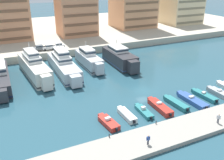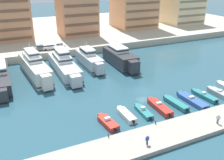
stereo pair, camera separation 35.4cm
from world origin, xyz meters
name	(u,v)px [view 1 (the left image)]	position (x,y,z in m)	size (l,w,h in m)	color
ground_plane	(143,90)	(0.00, 0.00, 0.00)	(400.00, 400.00, 0.00)	#285160
quay_promenade	(65,31)	(0.00, 66.74, 1.15)	(180.00, 70.00, 2.31)	#BCB29E
pier_dock	(194,126)	(0.00, -16.95, 0.37)	(120.00, 6.38, 0.74)	#9E998E
yacht_charcoal_far_left	(0,77)	(-29.63, 17.92, 1.89)	(4.48, 22.15, 6.50)	#333338
yacht_ivory_left	(34,67)	(-21.21, 19.55, 2.54)	(6.01, 22.41, 8.45)	silver
yacht_silver_mid_left	(63,65)	(-13.64, 18.84, 2.23)	(4.70, 22.79, 7.96)	silver
yacht_silver_center_left	(89,60)	(-5.80, 20.21, 2.15)	(4.07, 16.18, 7.04)	silver
yacht_charcoal_center	(120,58)	(2.92, 17.67, 2.25)	(5.13, 17.66, 7.14)	#333338
motorboat_red_far_left	(108,122)	(-13.31, -9.61, 0.47)	(2.40, 5.98, 1.39)	red
motorboat_white_left	(127,115)	(-9.13, -8.74, 0.47)	(1.68, 6.10, 0.94)	white
motorboat_teal_mid_left	(144,111)	(-5.44, -8.92, 0.40)	(1.84, 6.07, 1.29)	teal
motorboat_red_center_left	(160,107)	(-1.71, -8.93, 0.53)	(2.07, 7.67, 1.41)	red
motorboat_teal_center	(176,103)	(2.21, -9.07, 0.48)	(1.98, 7.01, 0.95)	teal
motorboat_blue_center_right	(192,100)	(6.17, -9.44, 0.48)	(2.29, 8.44, 1.29)	#33569E
motorboat_teal_mid_right	(204,96)	(10.09, -8.89, 0.45)	(1.96, 6.96, 1.23)	teal
motorboat_grey_right	(220,93)	(13.91, -9.67, 0.52)	(1.90, 6.99, 1.37)	#9EA3A8
car_grey_far_left	(39,48)	(-17.07, 35.15, 3.28)	(4.15, 2.02, 1.80)	slate
car_white_left	(49,47)	(-14.10, 34.67, 3.28)	(4.11, 1.94, 1.80)	white
car_white_mid_left	(58,45)	(-10.82, 35.26, 3.28)	(4.13, 1.97, 1.80)	white
apartment_block_mid_left	(76,8)	(0.98, 51.77, 12.74)	(14.39, 12.58, 22.71)	tan
apartment_block_center	(180,6)	(54.82, 55.07, 10.37)	(17.15, 16.68, 18.03)	beige
pedestrian_near_edge	(219,118)	(3.88, -18.41, 1.78)	(0.45, 0.60, 1.76)	#282D3D
pedestrian_mid_deck	(148,139)	(-10.52, -18.21, 1.71)	(0.63, 0.27, 1.64)	#282D3D
bollard_west	(109,135)	(-15.14, -14.01, 1.06)	(0.20, 0.20, 0.61)	#2D2D33
bollard_west_mid	(156,122)	(-6.11, -14.01, 1.06)	(0.20, 0.20, 0.61)	#2D2D33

